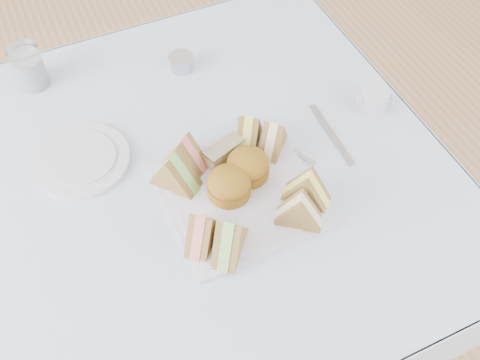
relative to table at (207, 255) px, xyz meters
name	(u,v)px	position (x,y,z in m)	size (l,w,h in m)	color
floor	(213,310)	(0.00, 0.00, -0.37)	(4.00, 4.00, 0.00)	#9E7751
table	(207,255)	(0.00, 0.00, 0.00)	(0.90, 0.90, 0.74)	brown
tablecloth	(198,171)	(0.00, 0.00, 0.37)	(1.02, 1.02, 0.01)	#BACBFD
serving_plate	(240,193)	(0.05, -0.09, 0.38)	(0.30, 0.30, 0.01)	silver
sandwich_fl_a	(202,228)	(-0.06, -0.17, 0.43)	(0.09, 0.04, 0.08)	olive
sandwich_fl_b	(229,236)	(-0.02, -0.20, 0.43)	(0.10, 0.05, 0.09)	olive
sandwich_fr_a	(307,187)	(0.16, -0.16, 0.43)	(0.10, 0.04, 0.08)	olive
sandwich_fr_b	(299,209)	(0.13, -0.20, 0.43)	(0.09, 0.04, 0.08)	olive
sandwich_bl_a	(174,170)	(-0.06, -0.02, 0.43)	(0.10, 0.05, 0.09)	olive
sandwich_bl_b	(185,151)	(-0.02, 0.02, 0.43)	(0.09, 0.04, 0.08)	olive
sandwich_br_a	(273,136)	(0.16, -0.02, 0.43)	(0.09, 0.04, 0.08)	olive
sandwich_br_b	(249,129)	(0.12, 0.02, 0.43)	(0.09, 0.04, 0.08)	olive
scone_left	(229,184)	(0.03, -0.09, 0.42)	(0.09, 0.09, 0.06)	#895811
scone_right	(248,166)	(0.09, -0.06, 0.42)	(0.09, 0.09, 0.06)	#895811
pastry_slice	(224,152)	(0.06, 0.00, 0.41)	(0.09, 0.04, 0.04)	#D4B377
side_plate	(82,160)	(-0.21, 0.12, 0.38)	(0.20, 0.20, 0.01)	silver
water_glass	(29,67)	(-0.26, 0.40, 0.43)	(0.07, 0.07, 0.10)	white
tea_strainer	(182,63)	(0.08, 0.31, 0.39)	(0.06, 0.06, 0.03)	#ADAFBF
knife	(331,134)	(0.30, -0.03, 0.38)	(0.01, 0.19, 0.00)	#ADAFBF
fork	(282,144)	(0.19, -0.01, 0.38)	(0.01, 0.17, 0.00)	#ADAFBF
creamer_jug	(375,100)	(0.43, 0.00, 0.40)	(0.06, 0.06, 0.05)	silver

